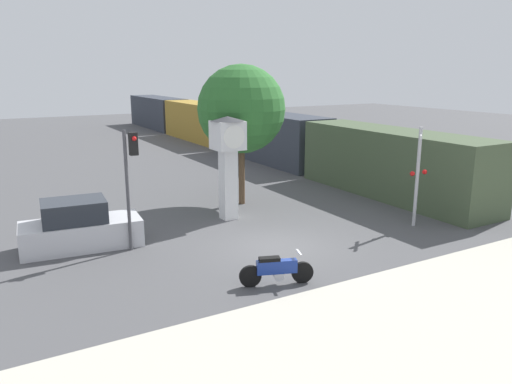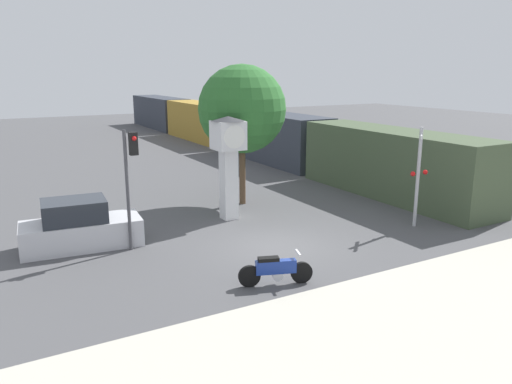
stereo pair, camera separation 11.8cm
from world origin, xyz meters
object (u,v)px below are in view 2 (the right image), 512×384
at_px(motorcycle, 276,270).
at_px(traffic_light, 130,168).
at_px(freight_train, 233,128).
at_px(railroad_crossing_signal, 418,173).
at_px(parked_car, 80,227).
at_px(street_tree, 242,109).
at_px(clock_tower, 228,151).

bearing_deg(motorcycle, traffic_light, 137.73).
height_order(freight_train, railroad_crossing_signal, railroad_crossing_signal).
xyz_separation_m(motorcycle, freight_train, (11.02, 24.67, 1.21)).
xyz_separation_m(traffic_light, parked_car, (-1.66, 1.18, -2.23)).
bearing_deg(railroad_crossing_signal, street_tree, 124.17).
xyz_separation_m(freight_train, railroad_crossing_signal, (-2.89, -22.50, 0.54)).
bearing_deg(motorcycle, clock_tower, 94.03).
bearing_deg(freight_train, clock_tower, -117.29).
distance_m(clock_tower, railroad_crossing_signal, 7.90).
height_order(street_tree, parked_car, street_tree).
bearing_deg(street_tree, clock_tower, -130.97).
bearing_deg(motorcycle, street_tree, 87.26).
distance_m(motorcycle, clock_tower, 7.60).
height_order(railroad_crossing_signal, parked_car, railroad_crossing_signal).
bearing_deg(street_tree, freight_train, 64.72).
relative_size(clock_tower, freight_train, 0.09).
height_order(clock_tower, freight_train, clock_tower).
bearing_deg(traffic_light, freight_train, 54.63).
xyz_separation_m(motorcycle, railroad_crossing_signal, (8.13, 2.17, 1.75)).
height_order(traffic_light, railroad_crossing_signal, traffic_light).
distance_m(motorcycle, freight_train, 27.05).
relative_size(freight_train, railroad_crossing_signal, 11.65).
bearing_deg(clock_tower, railroad_crossing_signal, -37.24).
relative_size(motorcycle, freight_train, 0.05).
height_order(freight_train, parked_car, freight_train).
bearing_deg(motorcycle, parked_car, 144.34).
xyz_separation_m(motorcycle, street_tree, (3.57, 8.89, 4.06)).
bearing_deg(traffic_light, street_tree, 30.17).
bearing_deg(railroad_crossing_signal, clock_tower, 142.76).
bearing_deg(railroad_crossing_signal, freight_train, 82.67).
relative_size(railroad_crossing_signal, street_tree, 0.62).
distance_m(motorcycle, railroad_crossing_signal, 8.60).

